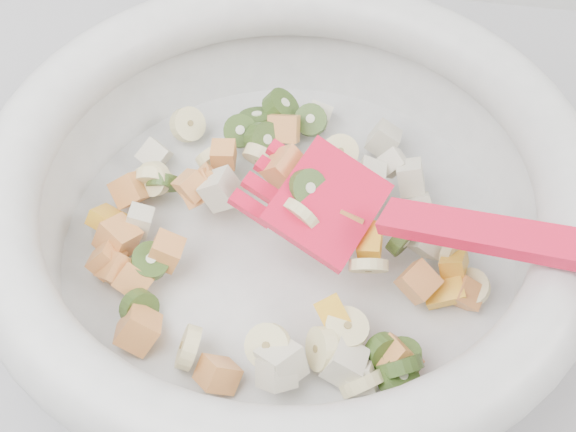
# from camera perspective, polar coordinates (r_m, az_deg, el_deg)

# --- Properties ---
(mixing_bowl) EXTENTS (0.48, 0.40, 0.16)m
(mixing_bowl) POSITION_cam_1_polar(r_m,az_deg,el_deg) (0.52, 0.04, 0.79)
(mixing_bowl) COLOR silver
(mixing_bowl) RESTS_ON counter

